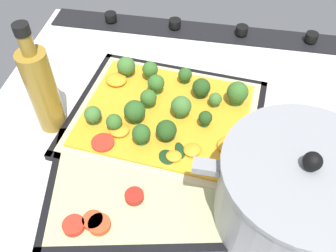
# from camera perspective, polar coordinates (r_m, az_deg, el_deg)

# --- Properties ---
(ground_plane) EXTENTS (0.77, 0.73, 0.03)m
(ground_plane) POSITION_cam_1_polar(r_m,az_deg,el_deg) (0.66, 2.98, -3.25)
(ground_plane) COLOR silver
(stove_control_panel) EXTENTS (0.74, 0.07, 0.03)m
(stove_control_panel) POSITION_cam_1_polar(r_m,az_deg,el_deg) (0.89, 6.12, 14.37)
(stove_control_panel) COLOR black
(stove_control_panel) RESTS_ON ground_plane
(baking_tray_front) EXTENTS (0.37, 0.31, 0.01)m
(baking_tray_front) POSITION_cam_1_polar(r_m,az_deg,el_deg) (0.68, -0.38, 1.07)
(baking_tray_front) COLOR black
(baking_tray_front) RESTS_ON ground_plane
(broccoli_pizza) EXTENTS (0.34, 0.29, 0.06)m
(broccoli_pizza) POSITION_cam_1_polar(r_m,az_deg,el_deg) (0.67, -0.49, 2.36)
(broccoli_pizza) COLOR beige
(broccoli_pizza) RESTS_ON baking_tray_front
(baking_tray_back) EXTENTS (0.38, 0.29, 0.01)m
(baking_tray_back) POSITION_cam_1_polar(r_m,az_deg,el_deg) (0.59, -1.63, -9.02)
(baking_tray_back) COLOR black
(baking_tray_back) RESTS_ON ground_plane
(veggie_pizza_back) EXTENTS (0.35, 0.26, 0.02)m
(veggie_pizza_back) POSITION_cam_1_polar(r_m,az_deg,el_deg) (0.59, -1.98, -8.72)
(veggie_pizza_back) COLOR #BABF83
(veggie_pizza_back) RESTS_ON baking_tray_back
(cooking_pot) EXTENTS (0.29, 0.22, 0.16)m
(cooking_pot) POSITION_cam_1_polar(r_m,az_deg,el_deg) (0.54, 19.06, -10.02)
(cooking_pot) COLOR gray
(cooking_pot) RESTS_ON ground_plane
(oil_bottle) EXTENTS (0.05, 0.05, 0.21)m
(oil_bottle) POSITION_cam_1_polar(r_m,az_deg,el_deg) (0.65, -18.91, 5.28)
(oil_bottle) COLOR olive
(oil_bottle) RESTS_ON ground_plane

